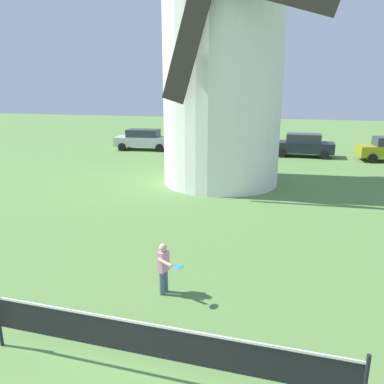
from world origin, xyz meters
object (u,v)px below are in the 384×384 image
Objects in this scene: tennis_net at (156,342)px; parked_car_silver at (143,139)px; player_far at (164,266)px; windmill at (223,45)px; parked_car_cream at (219,141)px; parked_car_black at (303,145)px.

parked_car_silver is at bearing 113.52° from tennis_net.
player_far is at bearing -65.74° from parked_car_silver.
windmill is 3.02× the size of parked_car_silver.
tennis_net is 1.51× the size of parked_car_cream.
parked_car_black is (2.12, 22.40, 0.12)m from tennis_net.
parked_car_silver reaches higher than tennis_net.
parked_car_cream is at bearing 6.19° from parked_car_silver.
windmill is at bearing -77.66° from parked_car_cream.
parked_car_black is at bearing -3.73° from parked_car_cream.
parked_car_silver is 1.10× the size of parked_car_cream.
windmill is at bearing -48.43° from parked_car_silver.
player_far is (-0.79, 2.51, -0.01)m from tennis_net.
windmill reaches higher than parked_car_cream.
parked_car_silver and parked_car_black have the same top height.
parked_car_silver is (-8.85, 19.65, 0.13)m from player_far.
parked_car_black is at bearing 1.17° from parked_car_silver.
parked_car_silver and parked_car_cream have the same top height.
windmill is 14.57m from tennis_net.
parked_car_black is (11.77, 0.24, -0.00)m from parked_car_silver.
windmill reaches higher than tennis_net.
player_far is 21.55m from parked_car_silver.
parked_car_silver is 11.77m from parked_car_black.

